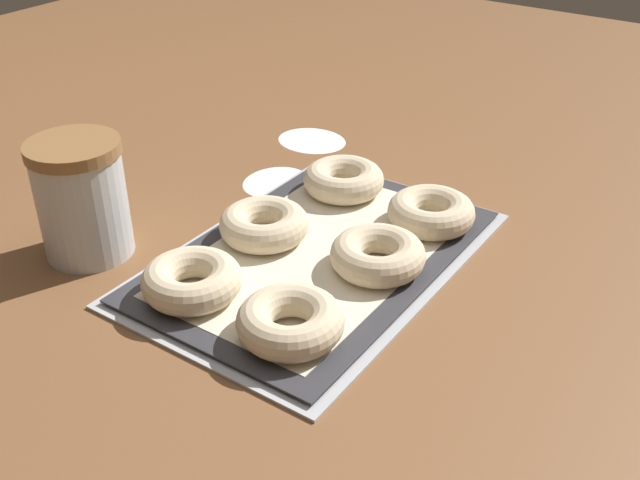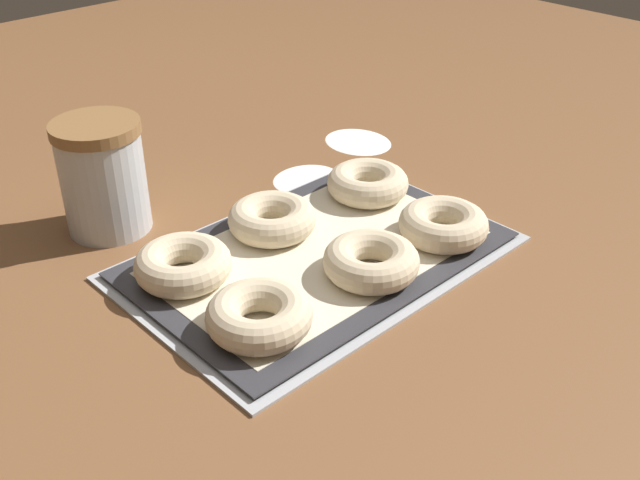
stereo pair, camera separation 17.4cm
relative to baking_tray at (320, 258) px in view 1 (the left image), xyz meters
name	(u,v)px [view 1 (the left image)]	position (x,y,z in m)	size (l,w,h in m)	color
ground_plane	(322,255)	(0.01, 0.00, 0.00)	(2.80, 2.80, 0.00)	brown
baking_tray	(320,258)	(0.00, 0.00, 0.00)	(0.49, 0.33, 0.01)	#B2B5BA
baking_mat	(320,254)	(0.00, 0.00, 0.01)	(0.47, 0.31, 0.00)	#333338
bagel_front_left	(290,321)	(-0.16, -0.07, 0.03)	(0.12, 0.12, 0.04)	beige
bagel_front_center	(376,256)	(0.01, -0.08, 0.03)	(0.12, 0.12, 0.04)	beige
bagel_front_right	(431,212)	(0.15, -0.08, 0.03)	(0.12, 0.12, 0.04)	beige
bagel_back_left	(192,280)	(-0.16, 0.07, 0.03)	(0.12, 0.12, 0.04)	beige
bagel_back_center	(264,224)	(-0.01, 0.09, 0.03)	(0.12, 0.12, 0.04)	beige
bagel_back_right	(344,179)	(0.16, 0.07, 0.03)	(0.12, 0.12, 0.04)	beige
flour_canister	(82,199)	(-0.16, 0.27, 0.08)	(0.12, 0.12, 0.16)	silver
flour_patch_near	(312,140)	(0.31, 0.23, 0.00)	(0.11, 0.12, 0.00)	white
flour_patch_far	(276,181)	(0.15, 0.19, 0.00)	(0.11, 0.10, 0.00)	white
flour_patch_side	(310,142)	(0.30, 0.23, 0.00)	(0.08, 0.07, 0.00)	white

